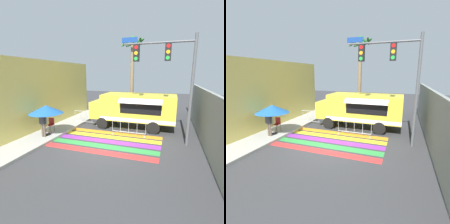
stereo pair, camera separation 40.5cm
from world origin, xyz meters
The scene contains 13 objects.
ground_plane centered at (0.00, 0.00, 0.00)m, with size 60.00×60.00×0.00m, color #38383A.
sidewalk_left centered at (-5.28, 0.00, 0.09)m, with size 4.40×16.00×0.17m.
building_left_facade centered at (-5.13, 0.00, 2.48)m, with size 0.25×16.00×4.97m.
concrete_wall_right centered at (5.49, 3.00, 1.54)m, with size 0.20×16.00×3.08m.
crosswalk_painted centered at (0.00, 0.61, 0.00)m, with size 6.40×3.60×0.01m.
food_truck centered at (0.81, 3.97, 1.53)m, with size 6.19×2.84×2.53m.
traffic_signal_pole centered at (3.29, 1.49, 4.34)m, with size 3.98×0.29×6.04m.
patio_umbrella centered at (-3.82, 0.04, 1.84)m, with size 2.11×2.11×1.93m.
folding_chair centered at (-4.04, 0.66, 0.74)m, with size 0.41×0.41×0.93m.
vendor_person centered at (-3.82, -0.34, 1.15)m, with size 0.53×0.23×1.70m.
barricade_front centered at (1.00, 2.12, 0.54)m, with size 2.28×0.44×1.07m.
barricade_side centered at (-2.88, 3.59, 0.53)m, with size 2.06×0.44×1.07m.
palm_tree centered at (0.00, 7.27, 5.16)m, with size 2.17×2.09×7.26m.
Camera 2 is at (3.89, -8.61, 4.00)m, focal length 28.00 mm.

